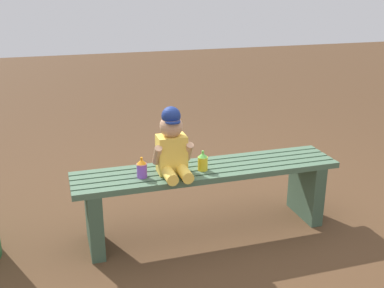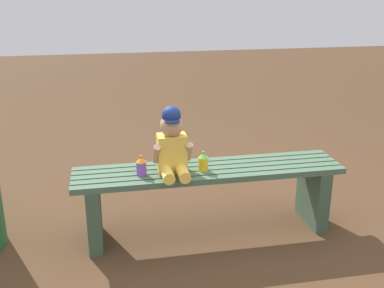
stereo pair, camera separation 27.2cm
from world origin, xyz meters
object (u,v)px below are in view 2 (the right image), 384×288
(park_bench, at_px, (208,189))
(sippy_cup_left, at_px, (141,166))
(child_figure, at_px, (172,145))
(sippy_cup_right, at_px, (203,162))

(park_bench, bearing_deg, sippy_cup_left, -175.23)
(park_bench, relative_size, sippy_cup_left, 13.29)
(park_bench, bearing_deg, child_figure, -172.90)
(sippy_cup_left, bearing_deg, child_figure, 1.90)
(park_bench, xyz_separation_m, sippy_cup_right, (-0.04, -0.03, 0.20))
(park_bench, distance_m, sippy_cup_left, 0.46)
(sippy_cup_left, bearing_deg, park_bench, 4.77)
(park_bench, relative_size, child_figure, 4.07)
(sippy_cup_left, relative_size, sippy_cup_right, 1.00)
(sippy_cup_right, bearing_deg, child_figure, 178.11)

